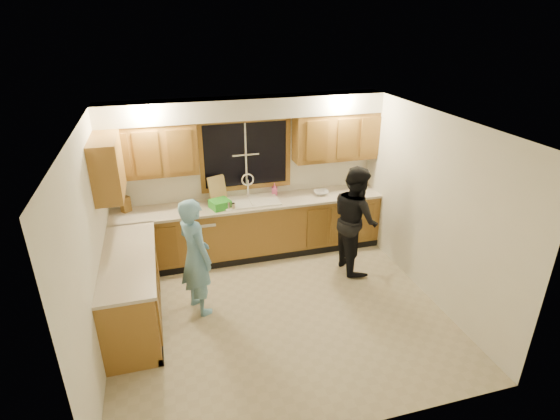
% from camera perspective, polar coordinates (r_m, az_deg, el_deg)
% --- Properties ---
extents(floor, '(4.20, 4.20, 0.00)m').
position_cam_1_polar(floor, '(5.92, -0.20, -13.13)').
color(floor, '#B4A88A').
rests_on(floor, ground).
extents(ceiling, '(4.20, 4.20, 0.00)m').
position_cam_1_polar(ceiling, '(4.83, -0.25, 11.19)').
color(ceiling, white).
extents(wall_back, '(4.20, 0.00, 4.20)m').
position_cam_1_polar(wall_back, '(6.96, -4.43, 4.50)').
color(wall_back, white).
rests_on(wall_back, ground).
extents(wall_left, '(0.00, 3.80, 3.80)m').
position_cam_1_polar(wall_left, '(5.17, -23.35, -4.84)').
color(wall_left, white).
rests_on(wall_left, ground).
extents(wall_right, '(0.00, 3.80, 3.80)m').
position_cam_1_polar(wall_right, '(6.11, 19.13, 0.28)').
color(wall_right, white).
rests_on(wall_right, ground).
extents(base_cabinets_back, '(4.20, 0.60, 0.88)m').
position_cam_1_polar(base_cabinets_back, '(7.01, -3.72, -2.55)').
color(base_cabinets_back, olive).
rests_on(base_cabinets_back, ground).
extents(base_cabinets_left, '(0.60, 1.90, 0.88)m').
position_cam_1_polar(base_cabinets_left, '(5.84, -18.75, -9.91)').
color(base_cabinets_left, olive).
rests_on(base_cabinets_left, ground).
extents(countertop_back, '(4.20, 0.63, 0.04)m').
position_cam_1_polar(countertop_back, '(6.80, -3.80, 0.86)').
color(countertop_back, beige).
rests_on(countertop_back, base_cabinets_back).
extents(countertop_left, '(0.63, 1.90, 0.04)m').
position_cam_1_polar(countertop_left, '(5.60, -19.22, -5.97)').
color(countertop_left, beige).
rests_on(countertop_left, base_cabinets_left).
extents(upper_cabinets_left, '(1.35, 0.33, 0.75)m').
position_cam_1_polar(upper_cabinets_left, '(6.51, -16.76, 7.47)').
color(upper_cabinets_left, olive).
rests_on(upper_cabinets_left, wall_back).
extents(upper_cabinets_right, '(1.35, 0.33, 0.75)m').
position_cam_1_polar(upper_cabinets_right, '(7.04, 7.28, 9.51)').
color(upper_cabinets_right, olive).
rests_on(upper_cabinets_right, wall_back).
extents(upper_cabinets_return, '(0.33, 0.90, 0.75)m').
position_cam_1_polar(upper_cabinets_return, '(5.96, -21.62, 5.27)').
color(upper_cabinets_return, olive).
rests_on(upper_cabinets_return, wall_left).
extents(soffit, '(4.20, 0.35, 0.30)m').
position_cam_1_polar(soffit, '(6.50, -4.42, 13.16)').
color(soffit, silver).
rests_on(soffit, wall_back).
extents(window_frame, '(1.44, 0.03, 1.14)m').
position_cam_1_polar(window_frame, '(6.84, -4.51, 7.23)').
color(window_frame, black).
rests_on(window_frame, wall_back).
extents(sink, '(0.86, 0.52, 0.57)m').
position_cam_1_polar(sink, '(6.83, -3.82, 0.65)').
color(sink, white).
rests_on(sink, countertop_back).
extents(dishwasher, '(0.60, 0.56, 0.82)m').
position_cam_1_polar(dishwasher, '(6.91, -10.61, -3.63)').
color(dishwasher, white).
rests_on(dishwasher, floor).
extents(stove, '(0.58, 0.75, 0.90)m').
position_cam_1_polar(stove, '(5.36, -18.93, -13.15)').
color(stove, white).
rests_on(stove, floor).
extents(man, '(0.59, 0.68, 1.58)m').
position_cam_1_polar(man, '(5.64, -10.96, -6.00)').
color(man, '#71B0D6').
rests_on(man, floor).
extents(woman, '(0.62, 0.80, 1.63)m').
position_cam_1_polar(woman, '(6.56, 9.79, -1.18)').
color(woman, black).
rests_on(woman, floor).
extents(knife_block, '(0.16, 0.16, 0.23)m').
position_cam_1_polar(knife_block, '(6.81, -19.53, 0.71)').
color(knife_block, olive).
rests_on(knife_block, countertop_back).
extents(cutting_board, '(0.31, 0.22, 0.39)m').
position_cam_1_polar(cutting_board, '(6.85, -8.19, 2.81)').
color(cutting_board, tan).
rests_on(cutting_board, countertop_back).
extents(dish_crate, '(0.34, 0.33, 0.13)m').
position_cam_1_polar(dish_crate, '(6.61, -7.84, 0.76)').
color(dish_crate, green).
rests_on(dish_crate, countertop_back).
extents(soap_bottle, '(0.11, 0.11, 0.19)m').
position_cam_1_polar(soap_bottle, '(7.04, -0.72, 2.75)').
color(soap_bottle, '#F05B9D').
rests_on(soap_bottle, countertop_back).
extents(bowl, '(0.27, 0.27, 0.06)m').
position_cam_1_polar(bowl, '(7.10, 5.37, 2.27)').
color(bowl, silver).
rests_on(bowl, countertop_back).
extents(can_left, '(0.07, 0.07, 0.12)m').
position_cam_1_polar(can_left, '(6.56, -6.74, 0.59)').
color(can_left, '#B6A78C').
rests_on(can_left, countertop_back).
extents(can_right, '(0.07, 0.07, 0.11)m').
position_cam_1_polar(can_right, '(6.53, -6.13, 0.44)').
color(can_right, '#B6A78C').
rests_on(can_right, countertop_back).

